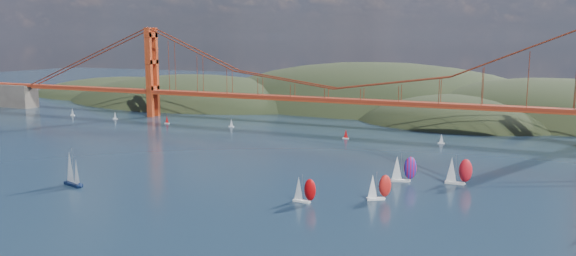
# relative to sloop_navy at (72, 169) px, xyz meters

# --- Properties ---
(ground) EXTENTS (1200.00, 1200.00, 0.00)m
(ground) POSITION_rel_sloop_navy_xyz_m (41.92, -32.82, -5.76)
(ground) COLOR black
(ground) RESTS_ON ground
(headlands) EXTENTS (725.00, 225.00, 96.00)m
(headlands) POSITION_rel_sloop_navy_xyz_m (86.87, 245.46, -18.21)
(headlands) COLOR black
(headlands) RESTS_ON ground
(bridge) EXTENTS (552.00, 12.00, 55.00)m
(bridge) POSITION_rel_sloop_navy_xyz_m (40.17, 147.18, 26.48)
(bridge) COLOR maroon
(bridge) RESTS_ON ground
(sloop_navy) EXTENTS (8.80, 6.07, 13.04)m
(sloop_navy) POSITION_rel_sloop_navy_xyz_m (0.00, 0.00, 0.00)
(sloop_navy) COLOR black
(sloop_navy) RESTS_ON ground
(racer_0) EXTENTS (7.55, 3.33, 8.57)m
(racer_0) POSITION_rel_sloop_navy_xyz_m (78.47, 13.24, -1.71)
(racer_0) COLOR white
(racer_0) RESTS_ON ground
(racer_1) EXTENTS (7.67, 6.26, 8.78)m
(racer_1) POSITION_rel_sloop_navy_xyz_m (98.23, 25.09, -1.61)
(racer_1) COLOR white
(racer_1) RESTS_ON ground
(racer_3) EXTENTS (8.78, 3.61, 10.07)m
(racer_3) POSITION_rel_sloop_navy_xyz_m (118.08, 53.95, -1.00)
(racer_3) COLOR silver
(racer_3) RESTS_ON ground
(racer_rwb) EXTENTS (8.93, 5.45, 9.99)m
(racer_rwb) POSITION_rel_sloop_navy_xyz_m (100.39, 49.83, -1.04)
(racer_rwb) COLOR silver
(racer_rwb) RESTS_ON ground
(distant_boat_0) EXTENTS (3.00, 2.00, 4.70)m
(distant_boat_0) POSITION_rel_sloop_navy_xyz_m (-127.83, 129.62, -3.35)
(distant_boat_0) COLOR silver
(distant_boat_0) RESTS_ON ground
(distant_boat_1) EXTENTS (3.00, 2.00, 4.70)m
(distant_boat_1) POSITION_rel_sloop_navy_xyz_m (-91.75, 127.49, -3.35)
(distant_boat_1) COLOR silver
(distant_boat_1) RESTS_ON ground
(distant_boat_2) EXTENTS (3.00, 2.00, 4.70)m
(distant_boat_2) POSITION_rel_sloop_navy_xyz_m (-52.63, 125.79, -3.35)
(distant_boat_2) COLOR silver
(distant_boat_2) RESTS_ON ground
(distant_boat_3) EXTENTS (3.00, 2.00, 4.70)m
(distant_boat_3) POSITION_rel_sloop_navy_xyz_m (-12.49, 129.83, -3.35)
(distant_boat_3) COLOR silver
(distant_boat_3) RESTS_ON ground
(distant_boat_8) EXTENTS (3.00, 2.00, 4.70)m
(distant_boat_8) POSITION_rel_sloop_navy_xyz_m (101.65, 126.27, -3.35)
(distant_boat_8) COLOR silver
(distant_boat_8) RESTS_ON ground
(distant_boat_9) EXTENTS (3.00, 2.00, 4.70)m
(distant_boat_9) POSITION_rel_sloop_navy_xyz_m (56.79, 120.74, -3.35)
(distant_boat_9) COLOR silver
(distant_boat_9) RESTS_ON ground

